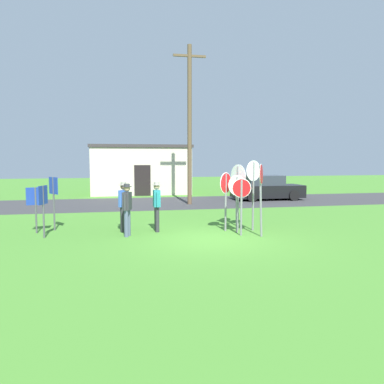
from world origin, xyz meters
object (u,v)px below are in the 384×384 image
info_panel_middle (36,202)px  stop_sign_rear_left (237,194)px  parked_car_on_street (267,189)px  utility_pole (190,122)px  stop_sign_leaning_right (238,185)px  stop_sign_far_back (237,189)px  info_panel_leftmost (43,202)px  stop_sign_leaning_left (253,183)px  stop_sign_center_cluster (226,191)px  stop_sign_nearest (241,198)px  person_holding_notes (124,204)px  person_in_blue (157,204)px  stop_sign_rear_right (261,188)px  info_panel_rightmost (54,194)px  person_with_sunhat (127,207)px

info_panel_middle → stop_sign_rear_left: bearing=-10.7°
parked_car_on_street → utility_pole: bearing=-165.3°
stop_sign_leaning_right → stop_sign_far_back: bearing=75.0°
info_panel_leftmost → stop_sign_rear_left: bearing=-3.7°
stop_sign_leaning_left → stop_sign_center_cluster: bearing=174.9°
stop_sign_nearest → stop_sign_far_back: bearing=76.4°
person_holding_notes → person_in_blue: bearing=-11.0°
person_in_blue → info_panel_middle: person_in_blue is taller
stop_sign_center_cluster → stop_sign_rear_right: 1.46m
parked_car_on_street → info_panel_middle: (-11.93, -8.50, 0.40)m
stop_sign_leaning_right → stop_sign_rear_left: 0.58m
stop_sign_leaning_left → info_panel_rightmost: stop_sign_leaning_left is taller
parked_car_on_street → info_panel_rightmost: size_ratio=2.27×
stop_sign_far_back → person_with_sunhat: stop_sign_far_back is taller
utility_pole → info_panel_rightmost: bearing=-133.0°
person_holding_notes → person_with_sunhat: size_ratio=1.00×
stop_sign_leaning_left → info_panel_middle: (-7.46, 0.99, -0.61)m
stop_sign_center_cluster → stop_sign_leaning_right: (0.48, 0.10, 0.21)m
person_in_blue → stop_sign_nearest: bearing=-25.6°
utility_pole → person_holding_notes: bearing=-117.3°
stop_sign_far_back → person_with_sunhat: 4.33m
person_with_sunhat → parked_car_on_street: bearing=47.4°
stop_sign_center_cluster → info_panel_leftmost: stop_sign_center_cluster is taller
person_in_blue → info_panel_rightmost: info_panel_rightmost is taller
stop_sign_rear_right → info_panel_rightmost: stop_sign_rear_right is taller
person_holding_notes → stop_sign_leaning_left: bearing=-8.4°
info_panel_rightmost → info_panel_middle: bearing=-140.9°
info_panel_leftmost → info_panel_rightmost: bearing=83.7°
person_with_sunhat → utility_pole: bearing=65.7°
parked_car_on_street → info_panel_leftmost: 14.88m
stop_sign_far_back → stop_sign_rear_left: stop_sign_far_back is taller
stop_sign_rear_left → stop_sign_far_back: bearing=72.4°
stop_sign_nearest → info_panel_middle: bearing=164.9°
stop_sign_leaning_right → info_panel_rightmost: 6.56m
stop_sign_nearest → person_in_blue: (-2.66, 1.28, -0.29)m
parked_car_on_street → stop_sign_nearest: stop_sign_nearest is taller
stop_sign_center_cluster → stop_sign_nearest: size_ratio=1.09×
parked_car_on_street → info_panel_middle: bearing=-144.5°
stop_sign_leaning_right → stop_sign_nearest: stop_sign_leaning_right is taller
stop_sign_leaning_right → stop_sign_nearest: size_ratio=1.23×
stop_sign_center_cluster → info_panel_rightmost: bearing=167.4°
stop_sign_nearest → stop_sign_far_back: (0.44, 1.83, 0.11)m
parked_car_on_street → stop_sign_rear_left: stop_sign_rear_left is taller
parked_car_on_street → stop_sign_nearest: bearing=-116.7°
info_panel_middle → stop_sign_far_back: bearing=0.1°
stop_sign_leaning_right → info_panel_middle: bearing=173.4°
parked_car_on_street → stop_sign_center_cluster: (-5.45, -9.40, 0.72)m
stop_sign_far_back → info_panel_rightmost: size_ratio=1.07×
stop_sign_center_cluster → person_holding_notes: size_ratio=1.19×
stop_sign_rear_left → person_in_blue: stop_sign_rear_left is taller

